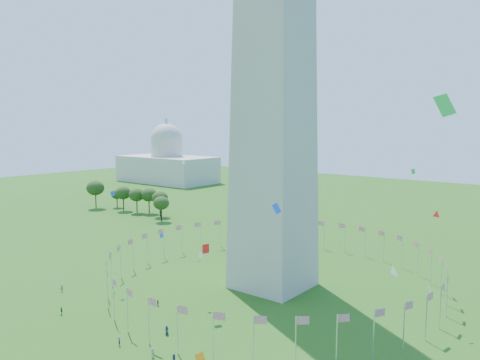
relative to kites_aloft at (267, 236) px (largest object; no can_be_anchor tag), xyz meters
name	(u,v)px	position (x,y,z in m)	size (l,w,h in m)	color
flag_ring	(273,268)	(-15.07, 24.04, -15.07)	(80.24, 80.24, 9.00)	silver
capitol_building	(167,149)	(-195.07, 154.04, 3.43)	(70.00, 35.00, 46.00)	beige
kites_aloft	(267,236)	(0.00, 0.00, 0.00)	(119.51, 70.36, 38.51)	white
tree_line_west	(131,200)	(-122.06, 64.52, -13.87)	(55.92, 15.74, 13.13)	#2F541C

